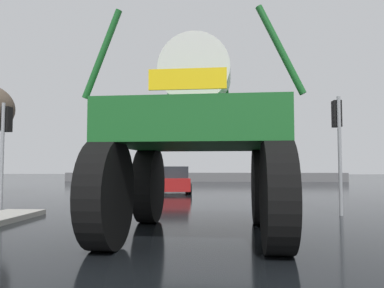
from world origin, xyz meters
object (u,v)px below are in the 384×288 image
object	(u,v)px
sedan_ahead	(174,180)
traffic_signal_near_left	(6,133)
oversize_sprayer	(199,141)
traffic_signal_near_right	(338,129)

from	to	relation	value
sedan_ahead	traffic_signal_near_left	xyz separation A→B (m)	(-4.52, -9.67, 1.92)
oversize_sprayer	sedan_ahead	xyz separation A→B (m)	(-2.11, 13.37, -1.36)
traffic_signal_near_left	traffic_signal_near_right	world-z (taller)	traffic_signal_near_right
sedan_ahead	traffic_signal_near_right	bearing A→B (deg)	-154.71
traffic_signal_near_right	oversize_sprayer	bearing A→B (deg)	-138.53
sedan_ahead	traffic_signal_near_left	world-z (taller)	traffic_signal_near_left
oversize_sprayer	traffic_signal_near_right	xyz separation A→B (m)	(4.19, 3.70, 0.62)
oversize_sprayer	sedan_ahead	size ratio (longest dim) A/B	1.30
oversize_sprayer	traffic_signal_near_right	world-z (taller)	oversize_sprayer
traffic_signal_near_left	traffic_signal_near_right	xyz separation A→B (m)	(10.82, -0.00, 0.06)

